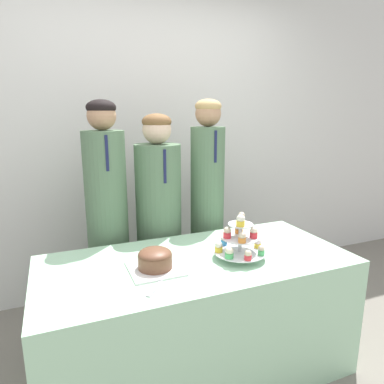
% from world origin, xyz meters
% --- Properties ---
extents(wall_back, '(9.00, 0.06, 2.70)m').
position_xyz_m(wall_back, '(0.00, 1.59, 1.35)').
color(wall_back, silver).
rests_on(wall_back, ground_plane).
extents(table, '(1.74, 0.79, 0.72)m').
position_xyz_m(table, '(0.00, 0.39, 0.36)').
color(table, '#A8DBB2').
rests_on(table, ground_plane).
extents(round_cake, '(0.27, 0.27, 0.12)m').
position_xyz_m(round_cake, '(-0.26, 0.35, 0.78)').
color(round_cake, white).
rests_on(round_cake, table).
extents(cake_knife, '(0.16, 0.19, 0.01)m').
position_xyz_m(cake_knife, '(-0.32, 0.16, 0.72)').
color(cake_knife, silver).
rests_on(cake_knife, table).
extents(cupcake_stand, '(0.30, 0.30, 0.27)m').
position_xyz_m(cupcake_stand, '(0.22, 0.31, 0.83)').
color(cupcake_stand, silver).
rests_on(cupcake_stand, table).
extents(student_0, '(0.27, 0.28, 1.61)m').
position_xyz_m(student_0, '(-0.40, 1.00, 0.78)').
color(student_0, '#567556').
rests_on(student_0, ground_plane).
extents(student_1, '(0.32, 0.32, 1.52)m').
position_xyz_m(student_1, '(-0.04, 1.00, 0.72)').
color(student_1, '#567556').
rests_on(student_1, ground_plane).
extents(student_2, '(0.25, 0.25, 1.62)m').
position_xyz_m(student_2, '(0.34, 1.00, 0.80)').
color(student_2, '#567556').
rests_on(student_2, ground_plane).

